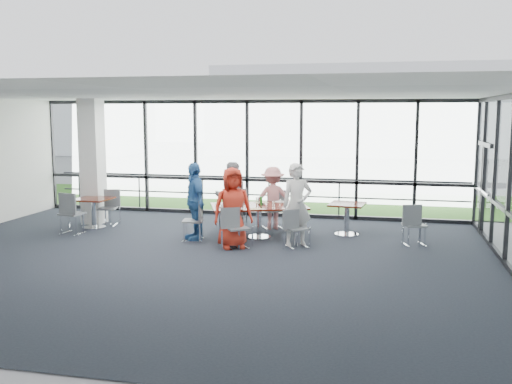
% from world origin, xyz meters
% --- Properties ---
extents(floor, '(12.00, 10.00, 0.02)m').
position_xyz_m(floor, '(0.00, 0.00, -0.01)').
color(floor, black).
rests_on(floor, ground).
extents(ceiling, '(12.00, 10.00, 0.04)m').
position_xyz_m(ceiling, '(0.00, 0.00, 3.20)').
color(ceiling, white).
rests_on(ceiling, ground).
extents(wall_front, '(12.00, 0.10, 3.20)m').
position_xyz_m(wall_front, '(0.00, -5.00, 1.60)').
color(wall_front, silver).
rests_on(wall_front, ground).
extents(curtain_wall_back, '(12.00, 0.10, 3.20)m').
position_xyz_m(curtain_wall_back, '(0.00, 5.00, 1.60)').
color(curtain_wall_back, white).
rests_on(curtain_wall_back, ground).
extents(exit_door, '(0.12, 1.60, 2.10)m').
position_xyz_m(exit_door, '(6.00, 3.75, 1.05)').
color(exit_door, black).
rests_on(exit_door, ground).
extents(structural_column, '(0.50, 0.50, 3.20)m').
position_xyz_m(structural_column, '(-3.60, 3.00, 1.60)').
color(structural_column, white).
rests_on(structural_column, ground).
extents(apron, '(80.00, 70.00, 0.02)m').
position_xyz_m(apron, '(0.00, 10.00, -0.02)').
color(apron, slate).
rests_on(apron, ground).
extents(grass_strip, '(80.00, 5.00, 0.01)m').
position_xyz_m(grass_strip, '(0.00, 8.00, 0.01)').
color(grass_strip, '#2F561A').
rests_on(grass_strip, ground).
extents(hangar_main, '(24.00, 10.00, 6.00)m').
position_xyz_m(hangar_main, '(4.00, 32.00, 3.00)').
color(hangar_main, white).
rests_on(hangar_main, ground).
extents(hangar_aux, '(10.00, 6.00, 4.00)m').
position_xyz_m(hangar_aux, '(-18.00, 28.00, 2.00)').
color(hangar_aux, white).
rests_on(hangar_aux, ground).
extents(guard_rail, '(12.00, 0.06, 0.06)m').
position_xyz_m(guard_rail, '(0.00, 5.60, 0.50)').
color(guard_rail, '#2D2D33').
rests_on(guard_rail, ground).
extents(main_table, '(2.42, 1.86, 0.75)m').
position_xyz_m(main_table, '(0.94, 2.24, 0.64)').
color(main_table, '#35150B').
rests_on(main_table, ground).
extents(side_table_left, '(0.84, 0.84, 0.75)m').
position_xyz_m(side_table_left, '(-3.31, 2.42, 0.63)').
color(side_table_left, '#35150B').
rests_on(side_table_left, ground).
extents(side_table_right, '(0.88, 0.88, 0.75)m').
position_xyz_m(side_table_right, '(2.89, 2.98, 0.62)').
color(side_table_right, '#35150B').
rests_on(side_table_right, ground).
extents(diner_near_left, '(1.00, 0.89, 1.72)m').
position_xyz_m(diner_near_left, '(0.62, 1.16, 0.86)').
color(diner_near_left, red).
rests_on(diner_near_left, ground).
extents(diner_near_right, '(0.79, 0.70, 1.79)m').
position_xyz_m(diner_near_right, '(1.91, 1.65, 0.89)').
color(diner_near_right, silver).
rests_on(diner_near_right, ground).
extents(diner_far_left, '(0.94, 0.76, 1.67)m').
position_xyz_m(diner_far_left, '(0.09, 2.97, 0.83)').
color(diner_far_left, gray).
rests_on(diner_far_left, ground).
extents(diner_far_right, '(1.11, 0.81, 1.54)m').
position_xyz_m(diner_far_right, '(1.06, 3.29, 0.77)').
color(diner_far_right, tan).
rests_on(diner_far_right, ground).
extents(diner_end, '(1.04, 1.16, 1.75)m').
position_xyz_m(diner_end, '(-0.41, 1.71, 0.88)').
color(diner_end, '#3066A5').
rests_on(diner_end, ground).
extents(chair_main_nl, '(0.60, 0.60, 0.88)m').
position_xyz_m(chair_main_nl, '(0.74, 1.09, 0.44)').
color(chair_main_nl, slate).
rests_on(chair_main_nl, ground).
extents(chair_main_nr, '(0.55, 0.55, 0.81)m').
position_xyz_m(chair_main_nr, '(1.94, 1.48, 0.41)').
color(chair_main_nr, slate).
rests_on(chair_main_nr, ground).
extents(chair_main_fl, '(0.62, 0.62, 0.94)m').
position_xyz_m(chair_main_fl, '(0.10, 3.11, 0.47)').
color(chair_main_fl, slate).
rests_on(chair_main_fl, ground).
extents(chair_main_fr, '(0.60, 0.60, 0.90)m').
position_xyz_m(chair_main_fr, '(1.03, 3.37, 0.45)').
color(chair_main_fr, slate).
rests_on(chair_main_fr, ground).
extents(chair_main_end, '(0.52, 0.52, 0.90)m').
position_xyz_m(chair_main_end, '(-0.43, 1.62, 0.45)').
color(chair_main_end, slate).
rests_on(chair_main_end, ground).
extents(chair_spare_la, '(0.54, 0.54, 0.98)m').
position_xyz_m(chair_spare_la, '(-3.43, 1.62, 0.49)').
color(chair_spare_la, slate).
rests_on(chair_spare_la, ground).
extents(chair_spare_lb, '(0.51, 0.51, 0.88)m').
position_xyz_m(chair_spare_lb, '(-3.10, 2.76, 0.44)').
color(chair_spare_lb, slate).
rests_on(chair_spare_lb, ground).
extents(chair_spare_r, '(0.55, 0.55, 0.89)m').
position_xyz_m(chair_spare_r, '(4.38, 2.23, 0.45)').
color(chair_spare_r, slate).
rests_on(chair_spare_r, ground).
extents(plate_nl, '(0.24, 0.24, 0.01)m').
position_xyz_m(plate_nl, '(0.57, 1.69, 0.76)').
color(plate_nl, white).
rests_on(plate_nl, main_table).
extents(plate_nr, '(0.25, 0.25, 0.01)m').
position_xyz_m(plate_nr, '(1.74, 2.09, 0.76)').
color(plate_nr, white).
rests_on(plate_nr, main_table).
extents(plate_fl, '(0.25, 0.25, 0.01)m').
position_xyz_m(plate_fl, '(0.26, 2.45, 0.76)').
color(plate_fl, white).
rests_on(plate_fl, main_table).
extents(plate_fr, '(0.26, 0.26, 0.01)m').
position_xyz_m(plate_fr, '(1.34, 2.84, 0.76)').
color(plate_fr, white).
rests_on(plate_fr, main_table).
extents(plate_end, '(0.24, 0.24, 0.01)m').
position_xyz_m(plate_end, '(0.17, 1.90, 0.76)').
color(plate_end, white).
rests_on(plate_end, main_table).
extents(tumbler_a, '(0.07, 0.07, 0.15)m').
position_xyz_m(tumbler_a, '(0.77, 1.83, 0.82)').
color(tumbler_a, white).
rests_on(tumbler_a, main_table).
extents(tumbler_b, '(0.06, 0.06, 0.13)m').
position_xyz_m(tumbler_b, '(1.31, 2.16, 0.81)').
color(tumbler_b, white).
rests_on(tumbler_b, main_table).
extents(tumbler_c, '(0.08, 0.08, 0.15)m').
position_xyz_m(tumbler_c, '(0.86, 2.46, 0.83)').
color(tumbler_c, white).
rests_on(tumbler_c, main_table).
extents(tumbler_d, '(0.07, 0.07, 0.15)m').
position_xyz_m(tumbler_d, '(0.26, 1.79, 0.82)').
color(tumbler_d, white).
rests_on(tumbler_d, main_table).
extents(menu_a, '(0.35, 0.32, 0.00)m').
position_xyz_m(menu_a, '(0.97, 1.76, 0.75)').
color(menu_a, silver).
rests_on(menu_a, main_table).
extents(menu_b, '(0.33, 0.30, 0.00)m').
position_xyz_m(menu_b, '(1.87, 2.19, 0.75)').
color(menu_b, silver).
rests_on(menu_b, main_table).
extents(menu_c, '(0.35, 0.36, 0.00)m').
position_xyz_m(menu_c, '(0.91, 2.65, 0.75)').
color(menu_c, silver).
rests_on(menu_c, main_table).
extents(condiment_caddy, '(0.10, 0.07, 0.04)m').
position_xyz_m(condiment_caddy, '(0.97, 2.35, 0.77)').
color(condiment_caddy, black).
rests_on(condiment_caddy, main_table).
extents(ketchup_bottle, '(0.06, 0.06, 0.18)m').
position_xyz_m(ketchup_bottle, '(0.98, 2.30, 0.84)').
color(ketchup_bottle, maroon).
rests_on(ketchup_bottle, main_table).
extents(green_bottle, '(0.05, 0.05, 0.20)m').
position_xyz_m(green_bottle, '(0.99, 2.27, 0.85)').
color(green_bottle, '#1E6D1F').
rests_on(green_bottle, main_table).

